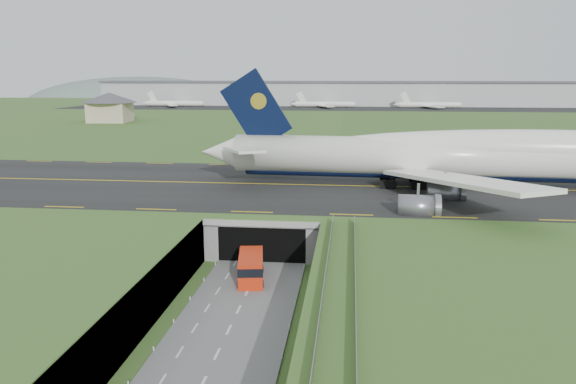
# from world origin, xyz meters

# --- Properties ---
(ground) EXTENTS (900.00, 900.00, 0.00)m
(ground) POSITION_xyz_m (0.00, 0.00, 0.00)
(ground) COLOR #385723
(ground) RESTS_ON ground
(airfield_deck) EXTENTS (800.00, 800.00, 6.00)m
(airfield_deck) POSITION_xyz_m (0.00, 0.00, 3.00)
(airfield_deck) COLOR gray
(airfield_deck) RESTS_ON ground
(trench_road) EXTENTS (12.00, 75.00, 0.20)m
(trench_road) POSITION_xyz_m (0.00, -7.50, 0.10)
(trench_road) COLOR slate
(trench_road) RESTS_ON ground
(taxiway) EXTENTS (800.00, 44.00, 0.18)m
(taxiway) POSITION_xyz_m (0.00, 33.00, 6.09)
(taxiway) COLOR black
(taxiway) RESTS_ON airfield_deck
(tunnel_portal) EXTENTS (17.00, 22.30, 6.00)m
(tunnel_portal) POSITION_xyz_m (0.00, 16.71, 3.33)
(tunnel_portal) COLOR gray
(tunnel_portal) RESTS_ON ground
(guideway) EXTENTS (3.00, 53.00, 7.05)m
(guideway) POSITION_xyz_m (11.00, -19.11, 5.32)
(guideway) COLOR #A8A8A3
(guideway) RESTS_ON ground
(jumbo_jet) EXTENTS (100.28, 63.43, 21.00)m
(jumbo_jet) POSITION_xyz_m (33.42, 33.92, 11.66)
(jumbo_jet) COLOR white
(jumbo_jet) RESTS_ON ground
(shuttle_tram) EXTENTS (4.21, 8.36, 3.25)m
(shuttle_tram) POSITION_xyz_m (-0.28, 1.24, 1.78)
(shuttle_tram) COLOR red
(shuttle_tram) RESTS_ON ground
(service_building) EXTENTS (24.16, 24.16, 12.21)m
(service_building) POSITION_xyz_m (-87.74, 160.29, 13.24)
(service_building) COLOR #C7B390
(service_building) RESTS_ON ground
(cargo_terminal) EXTENTS (320.00, 67.00, 15.60)m
(cargo_terminal) POSITION_xyz_m (-0.14, 299.41, 13.96)
(cargo_terminal) COLOR #B2B2B2
(cargo_terminal) RESTS_ON ground
(distant_hills) EXTENTS (700.00, 91.00, 60.00)m
(distant_hills) POSITION_xyz_m (64.38, 430.00, -4.00)
(distant_hills) COLOR #556761
(distant_hills) RESTS_ON ground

